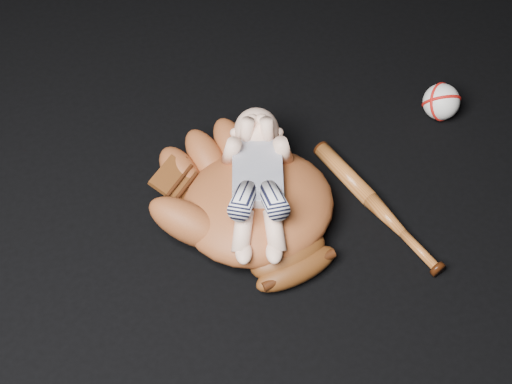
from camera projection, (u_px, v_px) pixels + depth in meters
baseball_glove at (257, 200)px, 1.42m from camera, size 0.48×0.53×0.14m
newborn_baby at (258, 182)px, 1.38m from camera, size 0.25×0.38×0.14m
baseball_bat at (377, 206)px, 1.48m from camera, size 0.15×0.38×0.04m
baseball at (441, 102)px, 1.64m from camera, size 0.10×0.10×0.08m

